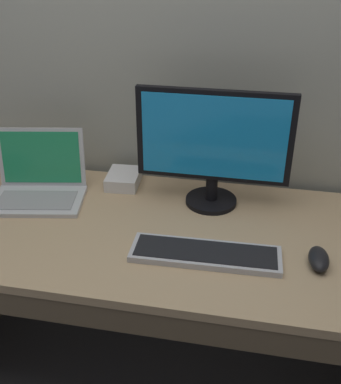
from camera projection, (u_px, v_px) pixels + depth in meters
The scene contains 8 objects.
ground_plane at pixel (153, 383), 1.89m from camera, with size 14.00×14.00×0.00m, color #4C4C51.
back_wall at pixel (173, 7), 1.56m from camera, with size 4.21×0.04×2.78m, color #9EA093.
desk at pixel (149, 275), 1.60m from camera, with size 1.67×0.72×0.77m.
laptop_silver at pixel (39, 186), 1.66m from camera, with size 0.36×0.29×0.23m.
external_monitor at pixel (213, 145), 1.54m from camera, with size 0.52×0.18×0.42m.
wired_keyboard at pixel (205, 254), 1.37m from camera, with size 0.45×0.14×0.02m.
computer_mouse at pixel (319, 259), 1.34m from camera, with size 0.06×0.12×0.04m, color black.
external_drive_box at pixel (124, 179), 1.76m from camera, with size 0.12×0.15×0.05m, color silver.
Camera 1 is at (0.31, -1.23, 1.61)m, focal length 43.39 mm.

